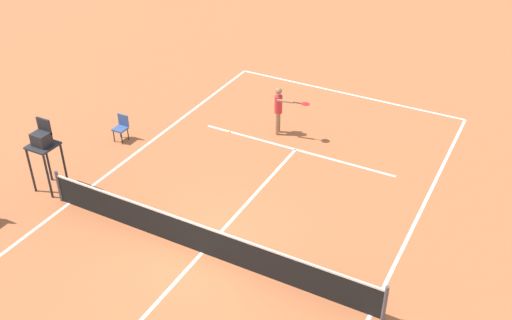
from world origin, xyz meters
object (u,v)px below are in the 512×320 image
tennis_ball (230,131)px  courtside_chair_mid (121,127)px  player_serving (280,107)px  umpire_chair (43,145)px

tennis_ball → courtside_chair_mid: bearing=36.0°
player_serving → umpire_chair: size_ratio=0.76×
tennis_ball → umpire_chair: (3.17, 5.69, 1.57)m
tennis_ball → umpire_chair: size_ratio=0.03×
umpire_chair → courtside_chair_mid: umpire_chair is taller
tennis_ball → courtside_chair_mid: size_ratio=0.07×
player_serving → tennis_ball: size_ratio=26.78×
player_serving → courtside_chair_mid: player_serving is taller
tennis_ball → umpire_chair: bearing=60.9°
player_serving → courtside_chair_mid: (4.75, 3.03, -0.56)m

